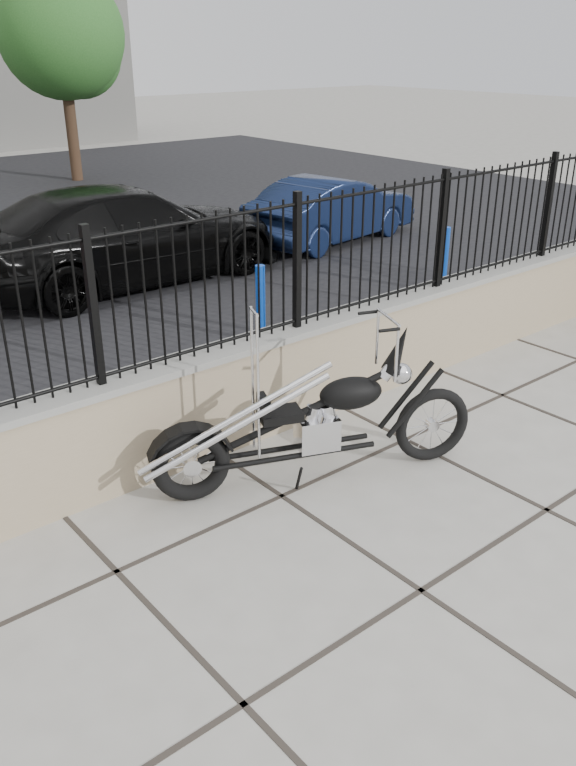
# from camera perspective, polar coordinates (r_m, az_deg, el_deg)

# --- Properties ---
(ground_plane) EXTENTS (90.00, 90.00, 0.00)m
(ground_plane) POSITION_cam_1_polar(r_m,az_deg,el_deg) (5.33, 10.14, -15.36)
(ground_plane) COLOR #99968E
(ground_plane) RESTS_ON ground
(retaining_wall) EXTENTS (14.00, 0.36, 0.96)m
(retaining_wall) POSITION_cam_1_polar(r_m,az_deg,el_deg) (6.65, -5.94, -1.48)
(retaining_wall) COLOR gray
(retaining_wall) RESTS_ON ground_plane
(iron_fence) EXTENTS (14.00, 0.08, 1.20)m
(iron_fence) POSITION_cam_1_polar(r_m,az_deg,el_deg) (6.25, -6.37, 7.44)
(iron_fence) COLOR black
(iron_fence) RESTS_ON retaining_wall
(chopper_motorcycle) EXTENTS (2.64, 1.45, 1.59)m
(chopper_motorcycle) POSITION_cam_1_polar(r_m,az_deg,el_deg) (6.02, 1.82, -0.92)
(chopper_motorcycle) COLOR black
(chopper_motorcycle) RESTS_ON ground_plane
(car_black) EXTENTS (5.08, 2.16, 1.46)m
(car_black) POSITION_cam_1_polar(r_m,az_deg,el_deg) (11.75, -12.29, 11.01)
(car_black) COLOR black
(car_black) RESTS_ON parking_lot
(car_blue) EXTENTS (3.72, 1.75, 1.18)m
(car_blue) POSITION_cam_1_polar(r_m,az_deg,el_deg) (14.03, 3.40, 13.10)
(car_blue) COLOR #101B3B
(car_blue) RESTS_ON parking_lot
(bollard_b) EXTENTS (0.16, 0.16, 0.98)m
(bollard_b) POSITION_cam_1_polar(r_m,az_deg,el_deg) (9.10, -2.11, 6.01)
(bollard_b) COLOR #0C3CB7
(bollard_b) RESTS_ON ground_plane
(bollard_c) EXTENTS (0.15, 0.15, 0.96)m
(bollard_c) POSITION_cam_1_polar(r_m,az_deg,el_deg) (11.29, 11.83, 9.20)
(bollard_c) COLOR blue
(bollard_c) RESTS_ON ground_plane
(tree_right) EXTENTS (3.12, 3.12, 5.27)m
(tree_right) POSITION_cam_1_polar(r_m,az_deg,el_deg) (21.20, -17.01, 24.53)
(tree_right) COLOR #382619
(tree_right) RESTS_ON ground_plane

